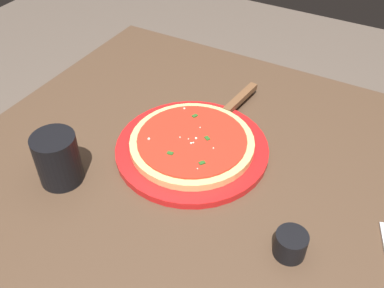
{
  "coord_description": "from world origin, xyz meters",
  "views": [
    {
      "loc": [
        0.27,
        -0.54,
        1.37
      ],
      "look_at": [
        -0.05,
        0.05,
        0.78
      ],
      "focal_mm": 40.36,
      "sensor_mm": 36.0,
      "label": 1
    }
  ],
  "objects_px": {
    "pizza_server": "(232,107)",
    "cup_tall_drink": "(58,159)",
    "cup_small_sauce": "(290,244)",
    "pizza": "(192,142)",
    "serving_plate": "(192,148)"
  },
  "relations": [
    {
      "from": "pizza",
      "to": "pizza_server",
      "type": "height_order",
      "value": "pizza"
    },
    {
      "from": "pizza",
      "to": "cup_small_sauce",
      "type": "distance_m",
      "value": 0.3
    },
    {
      "from": "cup_tall_drink",
      "to": "cup_small_sauce",
      "type": "height_order",
      "value": "cup_tall_drink"
    },
    {
      "from": "serving_plate",
      "to": "cup_small_sauce",
      "type": "xyz_separation_m",
      "value": [
        0.26,
        -0.14,
        0.02
      ]
    },
    {
      "from": "pizza",
      "to": "pizza_server",
      "type": "xyz_separation_m",
      "value": [
        0.02,
        0.16,
        -0.0
      ]
    },
    {
      "from": "pizza",
      "to": "cup_tall_drink",
      "type": "distance_m",
      "value": 0.27
    },
    {
      "from": "pizza",
      "to": "cup_tall_drink",
      "type": "relative_size",
      "value": 2.46
    },
    {
      "from": "cup_tall_drink",
      "to": "cup_small_sauce",
      "type": "distance_m",
      "value": 0.45
    },
    {
      "from": "serving_plate",
      "to": "pizza",
      "type": "relative_size",
      "value": 1.24
    },
    {
      "from": "cup_tall_drink",
      "to": "pizza_server",
      "type": "bearing_deg",
      "value": 60.18
    },
    {
      "from": "serving_plate",
      "to": "cup_small_sauce",
      "type": "height_order",
      "value": "cup_small_sauce"
    },
    {
      "from": "pizza_server",
      "to": "cup_tall_drink",
      "type": "xyz_separation_m",
      "value": [
        -0.2,
        -0.35,
        0.03
      ]
    },
    {
      "from": "pizza",
      "to": "cup_small_sauce",
      "type": "relative_size",
      "value": 4.79
    },
    {
      "from": "serving_plate",
      "to": "cup_tall_drink",
      "type": "relative_size",
      "value": 3.05
    },
    {
      "from": "pizza_server",
      "to": "cup_tall_drink",
      "type": "relative_size",
      "value": 2.13
    }
  ]
}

